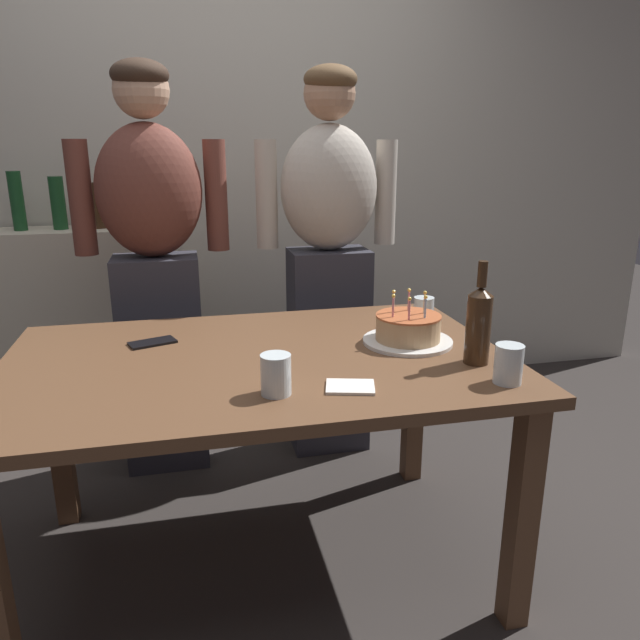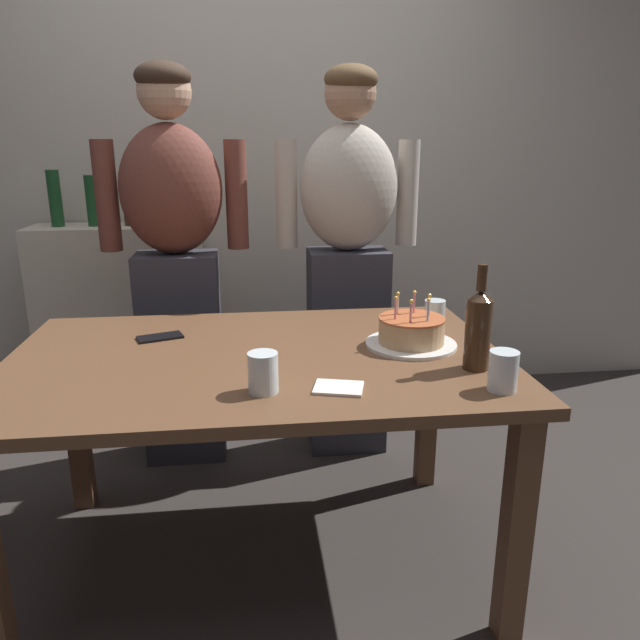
# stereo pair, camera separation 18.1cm
# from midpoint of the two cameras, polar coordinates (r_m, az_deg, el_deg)

# --- Properties ---
(ground_plane) EXTENTS (10.00, 10.00, 0.00)m
(ground_plane) POSITION_cam_midpoint_polar(r_m,az_deg,el_deg) (2.17, -7.95, -22.22)
(ground_plane) COLOR #332D2B
(back_wall) EXTENTS (5.20, 0.10, 2.60)m
(back_wall) POSITION_cam_midpoint_polar(r_m,az_deg,el_deg) (3.25, -11.48, 15.24)
(back_wall) COLOR beige
(back_wall) RESTS_ON ground_plane
(dining_table) EXTENTS (1.50, 0.96, 0.74)m
(dining_table) POSITION_cam_midpoint_polar(r_m,az_deg,el_deg) (1.84, -8.74, -6.39)
(dining_table) COLOR brown
(dining_table) RESTS_ON ground_plane
(birthday_cake) EXTENTS (0.29, 0.29, 0.17)m
(birthday_cake) POSITION_cam_midpoint_polar(r_m,az_deg,el_deg) (1.90, 5.79, -1.01)
(birthday_cake) COLOR white
(birthday_cake) RESTS_ON dining_table
(water_glass_near) EXTENTS (0.08, 0.08, 0.11)m
(water_glass_near) POSITION_cam_midpoint_polar(r_m,az_deg,el_deg) (1.52, -7.68, -5.29)
(water_glass_near) COLOR silver
(water_glass_near) RESTS_ON dining_table
(water_glass_far) EXTENTS (0.07, 0.07, 0.09)m
(water_glass_far) POSITION_cam_midpoint_polar(r_m,az_deg,el_deg) (2.16, 7.60, 1.02)
(water_glass_far) COLOR silver
(water_glass_far) RESTS_ON dining_table
(water_glass_side) EXTENTS (0.08, 0.08, 0.11)m
(water_glass_side) POSITION_cam_midpoint_polar(r_m,az_deg,el_deg) (1.63, 14.69, -4.18)
(water_glass_side) COLOR silver
(water_glass_side) RESTS_ON dining_table
(wine_bottle) EXTENTS (0.07, 0.07, 0.30)m
(wine_bottle) POSITION_cam_midpoint_polar(r_m,az_deg,el_deg) (1.74, 12.17, -0.35)
(wine_bottle) COLOR #382314
(wine_bottle) RESTS_ON dining_table
(cell_phone) EXTENTS (0.16, 0.12, 0.01)m
(cell_phone) POSITION_cam_midpoint_polar(r_m,az_deg,el_deg) (2.00, -18.34, -2.12)
(cell_phone) COLOR black
(cell_phone) RESTS_ON dining_table
(napkin_stack) EXTENTS (0.15, 0.12, 0.01)m
(napkin_stack) POSITION_cam_midpoint_polar(r_m,az_deg,el_deg) (1.56, -0.40, -6.52)
(napkin_stack) COLOR white
(napkin_stack) RESTS_ON dining_table
(person_man_bearded) EXTENTS (0.61, 0.27, 1.66)m
(person_man_bearded) POSITION_cam_midpoint_polar(r_m,az_deg,el_deg) (2.53, -17.56, 4.79)
(person_man_bearded) COLOR #33333D
(person_man_bearded) RESTS_ON ground_plane
(person_woman_cardigan) EXTENTS (0.61, 0.27, 1.66)m
(person_woman_cardigan) POSITION_cam_midpoint_polar(r_m,az_deg,el_deg) (2.57, -1.17, 5.74)
(person_woman_cardigan) COLOR #33333D
(person_woman_cardigan) RESTS_ON ground_plane
(shelf_cabinet) EXTENTS (0.82, 0.30, 1.24)m
(shelf_cabinet) POSITION_cam_midpoint_polar(r_m,az_deg,el_deg) (3.20, -22.62, -0.35)
(shelf_cabinet) COLOR beige
(shelf_cabinet) RESTS_ON ground_plane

